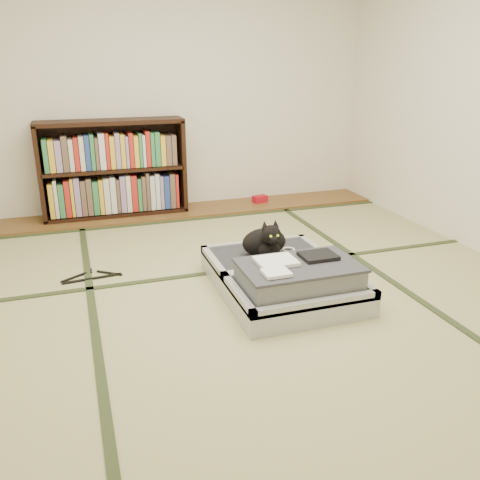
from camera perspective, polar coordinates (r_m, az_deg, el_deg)
name	(u,v)px	position (r m, az deg, el deg)	size (l,w,h in m)	color
floor	(250,293)	(3.37, 1.08, -6.00)	(4.50, 4.50, 0.00)	tan
wood_strip	(184,211)	(5.18, -6.33, 3.29)	(4.00, 0.50, 0.02)	brown
red_item	(260,199)	(5.42, 2.26, 4.64)	(0.15, 0.09, 0.07)	#AE0D1D
room_shell	(251,59)	(3.04, 1.27, 19.67)	(4.50, 4.50, 4.50)	white
tatami_borders	(228,265)	(3.80, -1.40, -2.88)	(4.00, 4.50, 0.01)	#2D381E
bookcase	(114,171)	(5.05, -13.98, 7.57)	(1.36, 0.31, 0.92)	black
suitcase	(284,278)	(3.34, 4.97, -4.23)	(0.82, 1.09, 0.32)	#AFAFB4
cat	(266,242)	(3.52, 2.91, -0.21)	(0.36, 0.37, 0.29)	black
cable_coil	(288,251)	(3.65, 5.38, -1.19)	(0.11, 0.11, 0.03)	white
hanger	(92,277)	(3.75, -16.28, -3.98)	(0.42, 0.21, 0.01)	black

